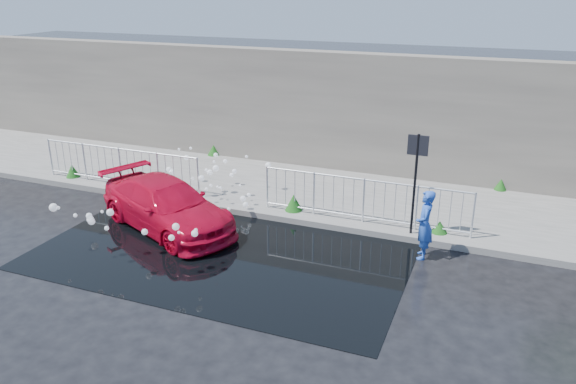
# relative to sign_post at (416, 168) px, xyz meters

# --- Properties ---
(ground) EXTENTS (90.00, 90.00, 0.00)m
(ground) POSITION_rel_sign_post_xyz_m (-4.20, -3.10, -1.72)
(ground) COLOR black
(ground) RESTS_ON ground
(pavement) EXTENTS (30.00, 4.00, 0.15)m
(pavement) POSITION_rel_sign_post_xyz_m (-4.20, 1.90, -1.65)
(pavement) COLOR #5C5B57
(pavement) RESTS_ON ground
(curb) EXTENTS (30.00, 0.25, 0.16)m
(curb) POSITION_rel_sign_post_xyz_m (-4.20, -0.10, -1.64)
(curb) COLOR #5C5B57
(curb) RESTS_ON ground
(retaining_wall) EXTENTS (30.00, 0.60, 3.50)m
(retaining_wall) POSITION_rel_sign_post_xyz_m (-4.20, 4.10, 0.18)
(retaining_wall) COLOR #59524B
(retaining_wall) RESTS_ON pavement
(puddle) EXTENTS (8.00, 5.00, 0.01)m
(puddle) POSITION_rel_sign_post_xyz_m (-3.70, -2.10, -1.72)
(puddle) COLOR black
(puddle) RESTS_ON ground
(sign_post) EXTENTS (0.45, 0.06, 2.50)m
(sign_post) POSITION_rel_sign_post_xyz_m (0.00, 0.00, 0.00)
(sign_post) COLOR black
(sign_post) RESTS_ON ground
(railing_left) EXTENTS (5.05, 0.05, 1.10)m
(railing_left) POSITION_rel_sign_post_xyz_m (-8.20, 0.25, -0.99)
(railing_left) COLOR silver
(railing_left) RESTS_ON pavement
(railing_right) EXTENTS (5.05, 0.05, 1.10)m
(railing_right) POSITION_rel_sign_post_xyz_m (-1.20, 0.25, -0.99)
(railing_right) COLOR silver
(railing_right) RESTS_ON pavement
(weeds) EXTENTS (12.17, 3.93, 0.42)m
(weeds) POSITION_rel_sign_post_xyz_m (-4.50, 1.37, -1.40)
(weeds) COLOR #164813
(weeds) RESTS_ON pavement
(water_spray) EXTENTS (3.53, 5.56, 1.06)m
(water_spray) POSITION_rel_sign_post_xyz_m (-5.77, -0.70, -1.05)
(water_spray) COLOR white
(water_spray) RESTS_ON ground
(red_car) EXTENTS (4.34, 3.13, 1.17)m
(red_car) POSITION_rel_sign_post_xyz_m (-5.54, -1.51, -1.14)
(red_car) COLOR #BA0724
(red_car) RESTS_ON ground
(person) EXTENTS (0.44, 0.60, 1.52)m
(person) POSITION_rel_sign_post_xyz_m (0.39, -0.80, -0.96)
(person) COLOR blue
(person) RESTS_ON ground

